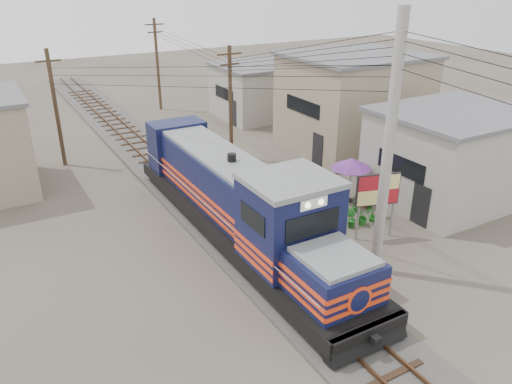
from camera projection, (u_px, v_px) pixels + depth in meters
ground at (295, 289)px, 18.78m from camera, size 120.00×120.00×0.00m
ballast at (191, 193)px, 26.68m from camera, size 3.60×70.00×0.16m
track at (191, 190)px, 26.61m from camera, size 1.15×70.00×0.12m
locomotive at (239, 202)px, 21.54m from camera, size 3.14×17.13×4.24m
utility_pole_main at (388, 152)px, 17.93m from camera, size 0.40×0.40×10.00m
wooden_pole_mid at (230, 101)px, 30.43m from camera, size 1.60×0.24×7.00m
wooden_pole_far at (157, 63)px, 41.58m from camera, size 1.60×0.24×7.50m
wooden_pole_left at (56, 106)px, 29.31m from camera, size 1.60×0.24×7.00m
power_lines at (192, 54)px, 22.38m from camera, size 9.65×19.00×3.30m
shophouse_front at (451, 156)px, 25.40m from camera, size 7.35×6.30×4.70m
shophouse_mid at (353, 102)px, 32.69m from camera, size 8.40×7.35×6.20m
shophouse_back at (257, 90)px, 40.36m from camera, size 6.30×6.30×4.20m
billboard at (378, 192)px, 21.51m from camera, size 1.94×0.69×3.07m
market_umbrella at (352, 163)px, 25.14m from camera, size 2.37×2.37×2.37m
vendor at (321, 187)px, 25.76m from camera, size 0.56×0.39×1.48m
plant_nursery at (348, 211)px, 23.89m from camera, size 3.23×2.20×0.97m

